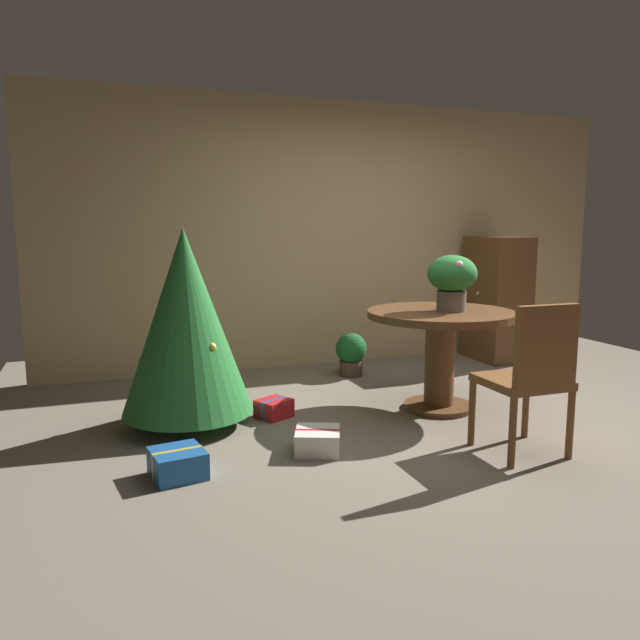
% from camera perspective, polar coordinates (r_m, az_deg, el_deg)
% --- Properties ---
extents(ground_plane, '(6.60, 6.60, 0.00)m').
position_cam_1_polar(ground_plane, '(4.51, 12.99, -9.44)').
color(ground_plane, '#756B5B').
extents(back_wall_panel, '(6.00, 0.10, 2.60)m').
position_cam_1_polar(back_wall_panel, '(6.24, 2.28, 7.94)').
color(back_wall_panel, tan).
rests_on(back_wall_panel, ground_plane).
extents(round_dining_table, '(1.11, 1.11, 0.76)m').
position_cam_1_polar(round_dining_table, '(4.70, 11.18, -1.64)').
color(round_dining_table, brown).
rests_on(round_dining_table, ground_plane).
extents(flower_vase, '(0.37, 0.37, 0.42)m').
position_cam_1_polar(flower_vase, '(4.63, 12.23, 3.88)').
color(flower_vase, '#665B51').
rests_on(flower_vase, round_dining_table).
extents(wooden_chair_near, '(0.46, 0.45, 0.95)m').
position_cam_1_polar(wooden_chair_near, '(3.87, 19.13, -4.65)').
color(wooden_chair_near, brown).
rests_on(wooden_chair_near, ground_plane).
extents(holiday_tree, '(0.90, 0.90, 1.38)m').
position_cam_1_polar(holiday_tree, '(4.29, -12.43, -0.13)').
color(holiday_tree, brown).
rests_on(holiday_tree, ground_plane).
extents(gift_box_blue, '(0.32, 0.33, 0.16)m').
position_cam_1_polar(gift_box_blue, '(3.59, -13.15, -12.92)').
color(gift_box_blue, '#1E569E').
rests_on(gift_box_blue, ground_plane).
extents(gift_box_red, '(0.30, 0.29, 0.13)m').
position_cam_1_polar(gift_box_red, '(4.53, -4.33, -8.23)').
color(gift_box_red, red).
rests_on(gift_box_red, ground_plane).
extents(gift_box_cream, '(0.36, 0.37, 0.14)m').
position_cam_1_polar(gift_box_cream, '(3.86, -0.23, -11.22)').
color(gift_box_cream, silver).
rests_on(gift_box_cream, ground_plane).
extents(wooden_cabinet, '(0.48, 0.64, 1.28)m').
position_cam_1_polar(wooden_cabinet, '(6.62, 16.17, 1.92)').
color(wooden_cabinet, brown).
rests_on(wooden_cabinet, ground_plane).
extents(potted_plant, '(0.29, 0.29, 0.41)m').
position_cam_1_polar(potted_plant, '(5.71, 2.92, -3.07)').
color(potted_plant, '#4C382D').
rests_on(potted_plant, ground_plane).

